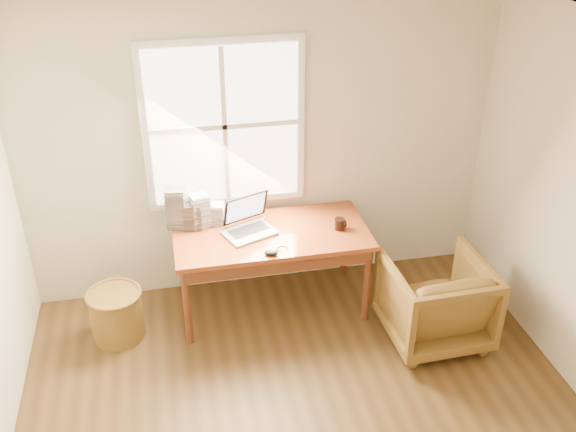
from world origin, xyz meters
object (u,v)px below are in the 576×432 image
desk (271,234)px  wicker_stool (117,315)px  laptop (249,217)px  armchair (435,300)px  coffee_mug (340,224)px  cd_stack_a (200,210)px

desk → wicker_stool: 1.41m
desk → laptop: (-0.18, 0.01, 0.18)m
armchair → coffee_mug: coffee_mug is taller
armchair → wicker_stool: armchair is taller
desk → armchair: desk is taller
wicker_stool → laptop: laptop is taller
laptop → cd_stack_a: laptop is taller
wicker_stool → coffee_mug: 1.96m
desk → coffee_mug: bearing=-6.5°
armchair → wicker_stool: size_ratio=1.90×
desk → cd_stack_a: cd_stack_a is taller
laptop → desk: bearing=-24.4°
armchair → wicker_stool: 2.57m
laptop → cd_stack_a: size_ratio=1.55×
coffee_mug → laptop: bearing=149.9°
armchair → cd_stack_a: (-1.76, 0.88, 0.54)m
desk → laptop: bearing=177.5°
coffee_mug → cd_stack_a: bearing=141.1°
wicker_stool → cd_stack_a: (0.75, 0.36, 0.69)m
armchair → wicker_stool: (-2.51, 0.52, -0.15)m
wicker_stool → laptop: 1.34m
desk → cd_stack_a: size_ratio=5.43×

